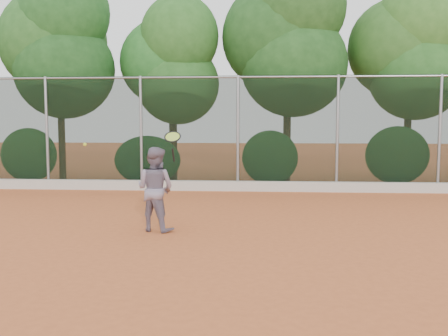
{
  "coord_description": "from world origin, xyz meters",
  "views": [
    {
      "loc": [
        0.66,
        -8.24,
        2.12
      ],
      "look_at": [
        0.0,
        1.0,
        1.25
      ],
      "focal_mm": 40.0,
      "sensor_mm": 36.0,
      "label": 1
    }
  ],
  "objects": [
    {
      "name": "ground",
      "position": [
        0.0,
        0.0,
        0.0
      ],
      "size": [
        80.0,
        80.0,
        0.0
      ],
      "primitive_type": "plane",
      "color": "#C75F2F",
      "rests_on": "ground"
    },
    {
      "name": "concrete_curb",
      "position": [
        0.0,
        6.82,
        0.15
      ],
      "size": [
        24.0,
        0.2,
        0.3
      ],
      "primitive_type": "cube",
      "color": "beige",
      "rests_on": "ground"
    },
    {
      "name": "tennis_player",
      "position": [
        -1.35,
        1.2,
        0.81
      ],
      "size": [
        0.96,
        0.86,
        1.63
      ],
      "primitive_type": "imported",
      "rotation": [
        0.0,
        0.0,
        2.77
      ],
      "color": "gray",
      "rests_on": "ground"
    },
    {
      "name": "chainlink_fence",
      "position": [
        -0.0,
        7.0,
        1.86
      ],
      "size": [
        24.09,
        0.09,
        3.5
      ],
      "color": "black",
      "rests_on": "ground"
    },
    {
      "name": "foliage_backdrop",
      "position": [
        -0.55,
        8.98,
        4.4
      ],
      "size": [
        23.7,
        3.63,
        7.55
      ],
      "color": "#412A19",
      "rests_on": "ground"
    },
    {
      "name": "tennis_racket",
      "position": [
        -0.98,
        1.11,
        1.79
      ],
      "size": [
        0.32,
        0.31,
        0.6
      ],
      "color": "black",
      "rests_on": "ground"
    },
    {
      "name": "tennis_ball_in_flight",
      "position": [
        -2.85,
        1.58,
        1.65
      ],
      "size": [
        0.07,
        0.07,
        0.07
      ],
      "color": "#D2E033",
      "rests_on": "ground"
    }
  ]
}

